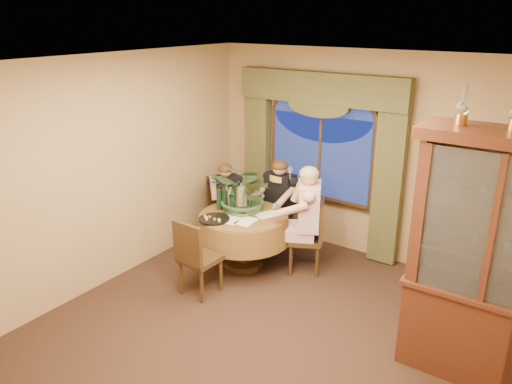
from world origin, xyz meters
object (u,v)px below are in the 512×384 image
Objects in this scene: chair_back at (225,210)px; centerpiece_plant at (245,169)px; person_scarf at (280,203)px; wine_bottle_3 at (232,201)px; person_back at (226,203)px; wine_bottle_1 at (235,196)px; wine_bottle_5 at (224,198)px; chair_back_right at (271,214)px; stoneware_vase at (242,198)px; oil_lamp_left at (463,105)px; wine_bottle_0 at (227,195)px; dining_table at (244,240)px; wine_bottle_4 at (219,198)px; chair_front_left at (200,257)px; person_pink at (309,220)px; wine_bottle_2 at (231,199)px; china_cabinet at (490,263)px; chair_right at (305,237)px.

centerpiece_plant reaches higher than chair_back.
person_scarf is 0.92m from wine_bottle_3.
person_back is 0.93× the size of person_scarf.
wine_bottle_5 is at bearing -124.62° from wine_bottle_1.
person_back is (-0.62, -0.28, 0.12)m from chair_back_right.
person_scarf reaches higher than stoneware_vase.
wine_bottle_0 is at bearing 168.36° from oil_lamp_left.
dining_table is 3.77× the size of wine_bottle_4.
person_back is 0.80m from person_scarf.
oil_lamp_left is 0.35× the size of chair_front_left.
person_pink is (1.48, -0.13, 0.24)m from chair_back.
wine_bottle_0 is 1.00× the size of wine_bottle_2.
oil_lamp_left is at bearing 109.14° from person_back.
oil_lamp_left is 3.32m from wine_bottle_1.
person_pink is at bearing 15.96° from centerpiece_plant.
china_cabinet is at bearing -8.57° from wine_bottle_3.
chair_right is 1.00× the size of chair_back_right.
china_cabinet reaches higher than chair_back.
china_cabinet is at bearing 0.00° from oil_lamp_left.
oil_lamp_left is at bearing -11.06° from dining_table.
china_cabinet is at bearing -11.13° from wine_bottle_1.
china_cabinet is 1.40m from oil_lamp_left.
wine_bottle_4 is (-0.02, -0.14, 0.00)m from wine_bottle_0.
wine_bottle_4 is at bearing 172.07° from china_cabinet.
chair_back is 0.81m from stoneware_vase.
chair_right is at bearing 79.97° from person_pink.
china_cabinet is 7.08× the size of wine_bottle_3.
chair_back_right is at bearing 90.28° from centerpiece_plant.
chair_right is at bearing 20.47° from wine_bottle_2.
stoneware_vase is at bearing 79.09° from person_pink.
wine_bottle_3 is at bearing -67.83° from wine_bottle_1.
centerpiece_plant reaches higher than wine_bottle_0.
oil_lamp_left is at bearing -9.95° from wine_bottle_5.
person_back is 3.67× the size of wine_bottle_1.
chair_front_left is 0.99× the size of centerpiece_plant.
person_back is 0.67m from wine_bottle_1.
chair_right is 0.25m from person_pink.
person_scarf is at bearing 72.28° from wine_bottle_2.
china_cabinet reaches higher than person_pink.
person_pink is at bearing 15.01° from stoneware_vase.
chair_back is (-0.71, 0.51, 0.10)m from dining_table.
oil_lamp_left is 1.03× the size of wine_bottle_2.
wine_bottle_3 is 1.00× the size of wine_bottle_4.
dining_table is at bearing 11.80° from wine_bottle_3.
chair_back_right is 2.91× the size of wine_bottle_3.
centerpiece_plant reaches higher than stoneware_vase.
wine_bottle_1 is at bearing 72.26° from person_scarf.
chair_back is 0.89m from wine_bottle_3.
chair_back is 0.78m from wine_bottle_4.
dining_table is 0.53× the size of china_cabinet.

